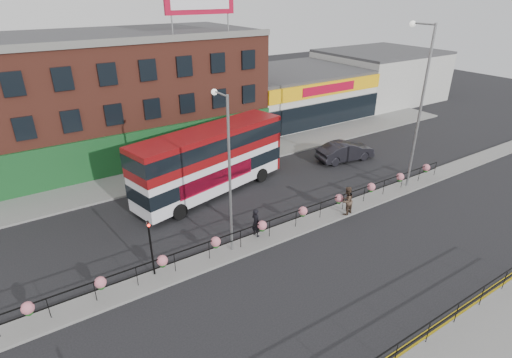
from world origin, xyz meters
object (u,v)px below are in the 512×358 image
double_decker_bus (211,155)px  lamp_column_west (227,163)px  lamp_column_east (419,95)px  pedestrian_a (256,222)px  pedestrian_b (347,201)px  car (345,151)px

double_decker_bus → lamp_column_west: bearing=-109.6°
lamp_column_east → pedestrian_a: bearing=178.9°
pedestrian_a → pedestrian_b: bearing=-108.1°
lamp_column_west → pedestrian_a: bearing=6.3°
double_decker_bus → lamp_column_west: 7.76m
pedestrian_a → pedestrian_b: pedestrian_b is taller
pedestrian_b → lamp_column_west: 9.37m
pedestrian_a → pedestrian_b: 6.45m
pedestrian_a → car: bearing=-74.4°
car → pedestrian_b: (-6.70, -6.92, 0.28)m
double_decker_bus → car: 12.71m
car → lamp_column_east: lamp_column_east is taller
pedestrian_a → lamp_column_east: size_ratio=0.16×
car → lamp_column_west: (-14.97, -6.07, 4.59)m
double_decker_bus → pedestrian_a: (-0.56, -6.72, -1.92)m
pedestrian_a → lamp_column_west: 4.78m
pedestrian_a → lamp_column_east: lamp_column_east is taller
double_decker_bus → pedestrian_a: bearing=-94.7°
lamp_column_west → lamp_column_east: 15.22m
pedestrian_a → lamp_column_west: lamp_column_west is taller
pedestrian_b → lamp_column_east: size_ratio=0.17×
car → pedestrian_b: pedestrian_b is taller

